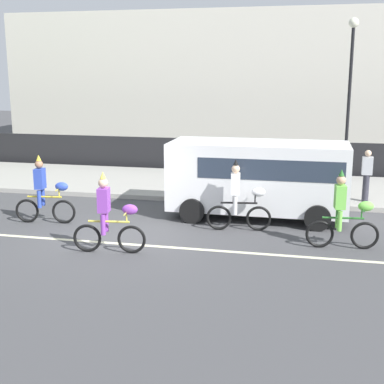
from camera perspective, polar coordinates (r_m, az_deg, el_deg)
ground_plane at (r=13.80m, az=-7.69°, el=-4.80°), size 80.00×80.00×0.00m
road_centre_line at (r=13.35m, az=-8.43°, el=-5.41°), size 36.00×0.14×0.01m
sidewalk_curb at (r=19.81m, az=-1.21°, el=0.91°), size 60.00×5.00×0.15m
fence_line at (r=22.48m, az=0.55°, el=3.95°), size 40.00×0.08×1.40m
building_backdrop at (r=30.39m, az=9.12°, el=11.49°), size 28.00×8.00×7.11m
parade_cyclist_cobalt at (r=15.29m, az=-15.43°, el=-0.16°), size 1.72×0.51×1.92m
parade_cyclist_purple at (r=12.46m, az=-8.82°, el=-2.73°), size 1.72×0.51×1.92m
parade_cyclist_zebra at (r=14.10m, az=5.09°, el=-0.81°), size 1.71×0.52×1.92m
parade_cyclist_lime at (r=13.11m, az=15.91°, el=-2.30°), size 1.72×0.50×1.92m
parked_van_white at (r=15.35m, az=7.33°, el=1.92°), size 5.00×2.22×2.18m
street_lamp_post at (r=20.70m, az=16.55°, el=11.82°), size 0.36×0.36×5.86m
pedestrian_onlooker at (r=17.46m, az=18.13°, el=1.81°), size 0.32×0.20×1.62m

